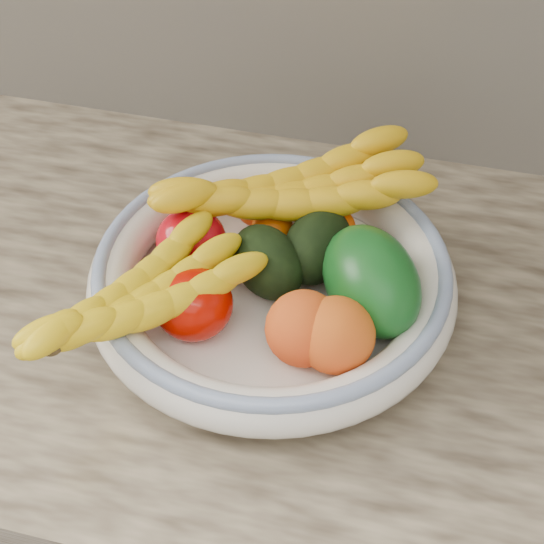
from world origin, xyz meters
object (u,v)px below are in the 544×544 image
Objects in this scene: green_mango at (371,281)px; banana_bunch_back at (289,197)px; fruit_bowl at (272,280)px; banana_bunch_front at (140,304)px.

green_mango is 0.43× the size of banana_bunch_back.
banana_bunch_front is (-0.11, -0.10, 0.03)m from fruit_bowl.
green_mango is 0.14m from banana_bunch_back.
banana_bunch_back reaches higher than fruit_bowl.
green_mango is at bearing -1.82° from fruit_bowl.
fruit_bowl is at bearing 143.51° from green_mango.
banana_bunch_back reaches higher than banana_bunch_front.
green_mango is 0.50× the size of banana_bunch_front.
fruit_bowl is 2.84× the size of green_mango.
green_mango reaches higher than banana_bunch_back.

